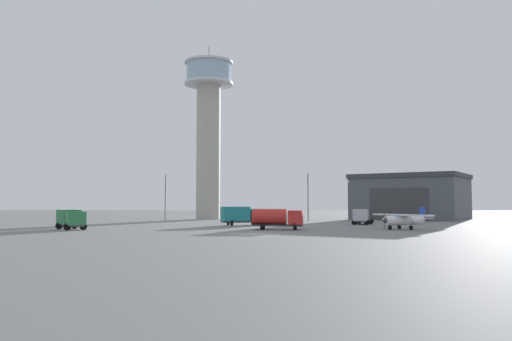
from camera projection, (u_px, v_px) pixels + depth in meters
ground_plane at (254, 234)px, 61.52m from camera, size 400.00×400.00×0.00m
control_tower at (209, 121)px, 119.34m from camera, size 11.51×11.51×41.48m
hangar at (411, 197)px, 117.75m from camera, size 30.77×29.40×10.41m
airplane_white at (404, 219)px, 72.05m from camera, size 8.20×10.22×3.20m
truck_flatbed_silver at (362, 217)px, 88.54m from camera, size 4.59×7.23×2.72m
truck_fuel_tanker_red at (277, 218)px, 71.95m from camera, size 7.40×3.71×2.96m
truck_box_green at (71, 218)px, 72.23m from camera, size 5.96×6.70×2.81m
truck_box_teal at (241, 215)px, 85.49m from camera, size 7.21×4.79×3.18m
light_post_west at (165, 193)px, 110.06m from camera, size 0.44×0.44×10.18m
light_post_east at (348, 197)px, 101.51m from camera, size 0.44×0.44×8.24m
light_post_centre at (308, 193)px, 105.16m from camera, size 0.44×0.44×10.21m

